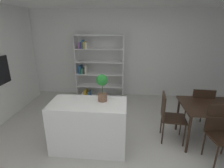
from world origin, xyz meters
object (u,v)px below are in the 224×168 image
at_px(dining_chair_far, 200,105).
at_px(dining_chair_island_side, 168,114).
at_px(kitchen_island, 89,125).
at_px(open_bookshelf, 96,68).
at_px(potted_plant_on_island, 102,86).
at_px(dining_chair_near, 220,129).
at_px(dining_table, 210,110).

relative_size(dining_chair_far, dining_chair_island_side, 1.00).
xyz_separation_m(kitchen_island, open_bookshelf, (-0.26, 2.29, 0.47)).
bearing_deg(dining_chair_island_side, potted_plant_on_island, 107.07).
bearing_deg(dining_chair_near, dining_chair_island_side, 139.48).
bearing_deg(dining_chair_near, potted_plant_on_island, 165.85).
height_order(dining_table, dining_chair_island_side, dining_chair_island_side).
height_order(open_bookshelf, dining_chair_island_side, open_bookshelf).
relative_size(kitchen_island, potted_plant_on_island, 2.77).
distance_m(dining_table, dining_chair_island_side, 0.74).
bearing_deg(dining_table, dining_chair_island_side, 179.30).
xyz_separation_m(potted_plant_on_island, dining_chair_far, (1.93, 0.68, -0.61)).
height_order(kitchen_island, dining_chair_near, dining_chair_near).
bearing_deg(dining_chair_island_side, kitchen_island, 109.16).
relative_size(dining_table, dining_chair_island_side, 1.10).
distance_m(potted_plant_on_island, dining_chair_near, 2.03).
bearing_deg(open_bookshelf, dining_table, -38.46).
xyz_separation_m(dining_chair_far, dining_chair_island_side, (-0.73, -0.43, 0.00)).
relative_size(open_bookshelf, dining_chair_far, 1.99).
height_order(open_bookshelf, dining_table, open_bookshelf).
bearing_deg(dining_chair_far, dining_table, 93.93).
distance_m(kitchen_island, open_bookshelf, 2.35).
distance_m(dining_table, dining_chair_far, 0.45).
bearing_deg(dining_table, potted_plant_on_island, -172.78).
bearing_deg(dining_chair_island_side, dining_table, -85.55).
relative_size(potted_plant_on_island, dining_table, 0.46).
xyz_separation_m(kitchen_island, dining_table, (2.17, 0.35, 0.23)).
xyz_separation_m(dining_table, dining_chair_far, (-0.01, 0.43, -0.13)).
height_order(kitchen_island, dining_table, kitchen_island).
height_order(dining_chair_far, dining_chair_island_side, dining_chair_far).
height_order(dining_table, dining_chair_far, dining_chair_far).
xyz_separation_m(potted_plant_on_island, dining_table, (1.94, 0.25, -0.49)).
distance_m(kitchen_island, dining_chair_far, 2.31).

